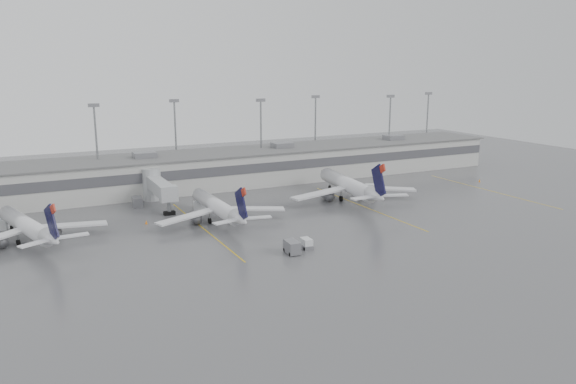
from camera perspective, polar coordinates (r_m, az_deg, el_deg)
name	(u,v)px	position (r m, az deg, el deg)	size (l,w,h in m)	color
ground	(358,253)	(89.27, 7.16, -6.18)	(260.00, 260.00, 0.00)	#4D4D4F
terminal	(227,168)	(138.62, -6.17, 2.47)	(152.00, 17.00, 9.45)	#B5B4AF
light_masts	(219,133)	(142.82, -7.07, 5.94)	(142.40, 8.00, 20.60)	gray
jet_bridge_right	(157,186)	(121.34, -13.21, 0.57)	(4.00, 17.20, 7.00)	#9B9DA0
stand_markings	(290,217)	(109.09, 0.17, -2.54)	(105.25, 40.00, 0.01)	gold
jet_far_left	(28,226)	(102.33, -24.88, -3.17)	(24.13, 27.42, 9.08)	silver
jet_mid_left	(218,207)	(106.01, -7.09, -1.51)	(25.19, 28.21, 9.13)	silver
jet_mid_right	(350,185)	(122.69, 6.29, 0.69)	(28.77, 32.47, 10.54)	silver
baggage_tug	(306,244)	(90.66, 1.87, -5.35)	(1.83, 2.68, 1.66)	silver
baggage_cart	(292,247)	(88.11, 0.41, -5.61)	(2.01, 3.28, 2.04)	slate
gse_uld_a	(0,224)	(113.03, -27.26, -2.95)	(2.71, 1.81, 1.92)	silver
gse_uld_b	(200,205)	(115.67, -8.96, -1.36)	(2.47, 1.65, 1.75)	silver
gse_uld_c	(370,187)	(132.61, 8.34, 0.46)	(2.29, 1.53, 1.62)	silver
gse_loader	(137,202)	(120.94, -15.05, -0.97)	(1.98, 3.17, 1.98)	slate
cone_b	(146,222)	(107.47, -14.20, -2.99)	(0.44, 0.44, 0.70)	orange
cone_c	(330,199)	(122.24, 4.24, -0.74)	(0.38, 0.38, 0.60)	orange
cone_d	(479,181)	(149.29, 18.87, 1.11)	(0.46, 0.46, 0.74)	orange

